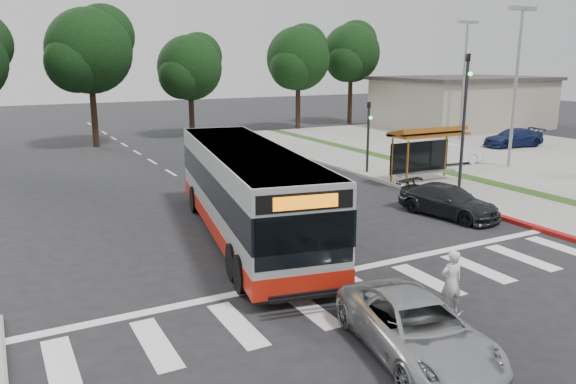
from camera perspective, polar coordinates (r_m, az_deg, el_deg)
ground at (r=19.79m, az=-0.16°, el=-5.11°), size 140.00×140.00×0.00m
sidewalk_east at (r=32.17m, az=10.56°, el=2.00°), size 4.00×40.00×0.12m
curb_east at (r=30.97m, az=7.66°, el=1.70°), size 0.30×40.00×0.15m
curb_east_red at (r=23.82m, az=21.78°, el=-2.69°), size 0.32×6.00×0.15m
parking_lot at (r=41.90m, az=21.82°, el=3.87°), size 18.00×36.00×0.10m
commercial_building at (r=54.86m, az=17.23°, el=8.52°), size 14.00×10.00×4.40m
building_roof_cap at (r=54.74m, az=17.40°, el=10.97°), size 14.60×10.60×0.30m
crosswalk_ladder at (r=15.84m, az=8.47°, el=-10.10°), size 18.00×2.60×0.01m
bus_shelter at (r=29.49m, az=13.94°, el=5.33°), size 4.20×1.60×2.86m
traffic_signal_ne_tall at (r=25.90m, az=17.48°, el=7.45°), size 0.18×0.37×6.50m
traffic_signal_ne_short at (r=31.33m, az=8.17°, el=6.27°), size 0.18×0.37×4.00m
lot_light_front at (r=35.04m, az=22.29°, el=11.80°), size 1.90×0.35×9.01m
lot_light_mid at (r=46.23m, az=17.53°, el=12.31°), size 1.90×0.35×9.01m
tree_ne_a at (r=51.11m, az=1.08°, el=13.50°), size 6.16×5.74×9.30m
tree_ne_b at (r=56.50m, az=6.46°, el=13.94°), size 6.16×5.74×10.02m
tree_north_a at (r=43.22m, az=-19.47°, el=13.49°), size 6.60×6.15×10.17m
tree_north_b at (r=47.06m, az=-9.89°, el=12.43°), size 5.72×5.33×8.43m
transit_bus at (r=19.95m, az=-4.20°, el=-0.14°), size 5.00×12.88×3.25m
pedestrian at (r=14.76m, az=16.24°, el=-8.81°), size 0.66×0.49×1.67m
dark_sedan at (r=23.78m, az=15.99°, el=-0.89°), size 2.58×4.59×1.26m
silver_suv_south at (r=12.71m, az=12.94°, el=-13.30°), size 2.96×4.93×1.28m
parked_car_1 at (r=35.11m, az=16.22°, el=3.80°), size 4.04×1.56×1.31m
parked_car_3 at (r=43.66m, az=21.92°, el=5.14°), size 4.71×2.44×1.31m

